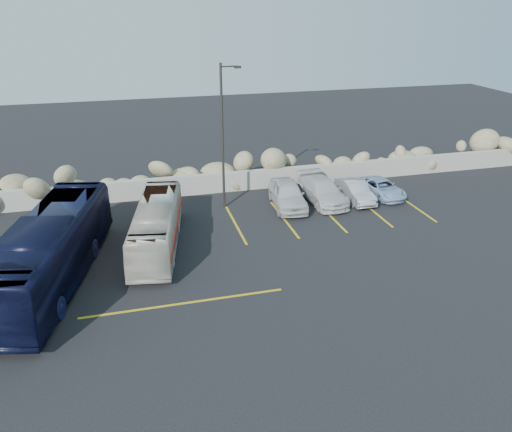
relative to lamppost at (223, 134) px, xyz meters
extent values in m
plane|color=black|center=(-2.56, -9.50, -4.30)|extent=(90.00, 90.00, 0.00)
cube|color=#99968B|center=(-2.56, 2.50, -3.70)|extent=(60.00, 0.40, 1.20)
cube|color=gold|center=(-5.06, -2.50, -4.29)|extent=(0.12, 5.00, 0.01)
cube|color=gold|center=(0.04, -2.50, -4.29)|extent=(0.12, 5.00, 0.01)
cube|color=gold|center=(2.74, -2.50, -4.29)|extent=(0.12, 5.00, 0.01)
cube|color=gold|center=(5.34, -2.50, -4.29)|extent=(0.12, 5.00, 0.01)
cube|color=gold|center=(7.94, -2.50, -4.29)|extent=(0.12, 5.00, 0.01)
cube|color=gold|center=(10.54, -2.50, -4.29)|extent=(0.12, 5.00, 0.01)
cube|color=gold|center=(-3.56, -9.30, -4.29)|extent=(8.00, 0.12, 0.01)
cylinder|color=#322F2C|center=(-0.06, 0.00, -0.30)|extent=(0.14, 0.14, 8.00)
cylinder|color=#322F2C|center=(0.39, 0.00, 3.50)|extent=(0.90, 0.08, 0.08)
cube|color=#322F2C|center=(0.84, 0.00, 3.45)|extent=(0.35, 0.18, 0.12)
imported|color=beige|center=(-4.12, -4.02, -3.20)|extent=(3.22, 8.08, 2.19)
imported|color=black|center=(-8.60, -6.17, -2.84)|extent=(4.74, 10.75, 2.92)
imported|color=silver|center=(3.49, -0.81, -3.56)|extent=(2.17, 4.45, 1.46)
imported|color=#A9A9AE|center=(7.64, -0.95, -3.71)|extent=(1.24, 3.54, 1.16)
imported|color=silver|center=(5.69, -0.60, -3.63)|extent=(2.05, 4.65, 1.33)
imported|color=#95AED3|center=(9.49, -0.69, -3.79)|extent=(2.04, 3.79, 1.01)
camera|label=1|loc=(-5.05, -26.06, 6.73)|focal=35.00mm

